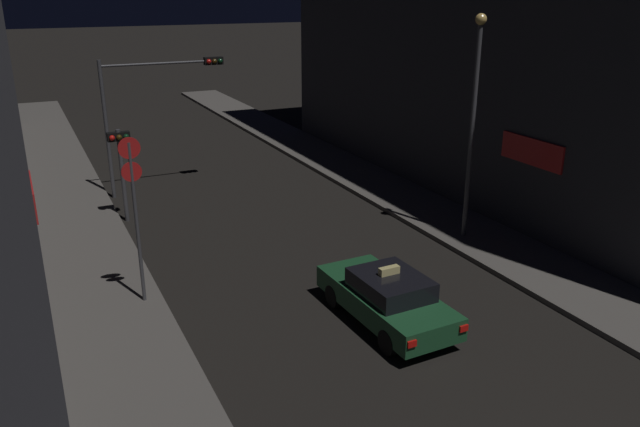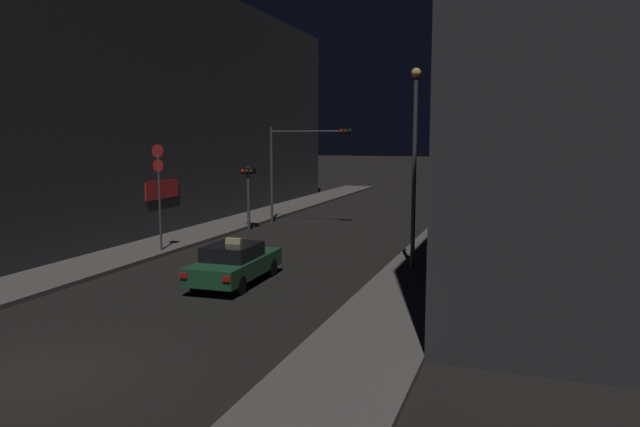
% 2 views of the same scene
% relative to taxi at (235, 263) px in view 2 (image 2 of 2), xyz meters
% --- Properties ---
extents(ground_plane, '(300.00, 300.00, 0.00)m').
position_rel_taxi_xyz_m(ground_plane, '(-0.26, -8.58, -0.74)').
color(ground_plane, black).
extents(sidewalk_left, '(2.93, 50.50, 0.17)m').
position_rel_taxi_xyz_m(sidewalk_left, '(-6.52, 14.67, -0.65)').
color(sidewalk_left, '#5B5651').
rests_on(sidewalk_left, ground_plane).
extents(sidewalk_right, '(2.93, 50.50, 0.17)m').
position_rel_taxi_xyz_m(sidewalk_right, '(5.99, 14.67, -0.65)').
color(sidewalk_right, '#5B5651').
rests_on(sidewalk_right, ground_plane).
extents(building_facade_left, '(9.88, 34.30, 13.62)m').
position_rel_taxi_xyz_m(building_facade_left, '(-12.88, 14.31, 6.07)').
color(building_facade_left, '#333338').
rests_on(building_facade_left, ground_plane).
extents(building_facade_right, '(11.69, 27.14, 17.51)m').
position_rel_taxi_xyz_m(building_facade_right, '(13.26, 8.44, 8.02)').
color(building_facade_right, '#333338').
rests_on(building_facade_right, ground_plane).
extents(taxi, '(1.95, 4.51, 1.62)m').
position_rel_taxi_xyz_m(taxi, '(0.00, 0.00, 0.00)').
color(taxi, '#1E512D').
rests_on(taxi, ground_plane).
extents(traffic_light_overhead, '(5.11, 0.42, 5.68)m').
position_rel_taxi_xyz_m(traffic_light_overhead, '(-2.89, 14.06, 3.38)').
color(traffic_light_overhead, '#47474C').
rests_on(traffic_light_overhead, ground_plane).
extents(traffic_light_left_kerb, '(0.80, 0.42, 3.51)m').
position_rel_taxi_xyz_m(traffic_light_left_kerb, '(-4.80, 10.90, 1.80)').
color(traffic_light_left_kerb, '#47474C').
rests_on(traffic_light_left_kerb, ground_plane).
extents(sign_pole_left, '(0.57, 0.10, 4.61)m').
position_rel_taxi_xyz_m(sign_pole_left, '(-5.56, 3.73, 2.19)').
color(sign_pole_left, '#47474C').
rests_on(sign_pole_left, sidewalk_left).
extents(street_lamp_near_block, '(0.37, 0.37, 7.44)m').
position_rel_taxi_xyz_m(street_lamp_near_block, '(5.53, 3.87, 3.76)').
color(street_lamp_near_block, '#47474C').
rests_on(street_lamp_near_block, sidewalk_right).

